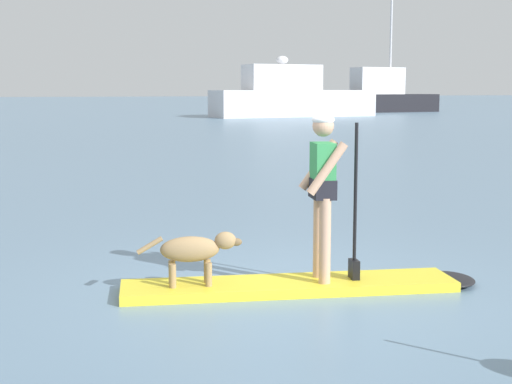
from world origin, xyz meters
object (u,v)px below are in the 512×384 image
object	(u,v)px
moored_boat_far_starboard	(382,95)
person_paddler	(324,185)
paddleboard	(311,285)
moored_boat_outer	(291,97)
dog	(195,250)

from	to	relation	value
moored_boat_far_starboard	person_paddler	bearing A→B (deg)	-120.36
moored_boat_far_starboard	paddleboard	bearing A→B (deg)	-120.47
person_paddler	moored_boat_far_starboard	size ratio (longest dim) A/B	0.16
paddleboard	person_paddler	bearing A→B (deg)	-11.60
person_paddler	moored_boat_outer	world-z (taller)	moored_boat_outer
person_paddler	dog	xyz separation A→B (m)	(-1.30, 0.27, -0.64)
person_paddler	dog	world-z (taller)	person_paddler
paddleboard	dog	xyz separation A→B (m)	(-1.18, 0.24, 0.41)
moored_boat_outer	moored_boat_far_starboard	size ratio (longest dim) A/B	1.21
dog	moored_boat_far_starboard	distance (m)	61.53
person_paddler	moored_boat_outer	xyz separation A→B (m)	(18.67, 45.07, 0.37)
paddleboard	dog	world-z (taller)	dog
moored_boat_far_starboard	moored_boat_outer	bearing A→B (deg)	-147.98
dog	moored_boat_outer	distance (m)	49.06
paddleboard	dog	distance (m)	1.27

